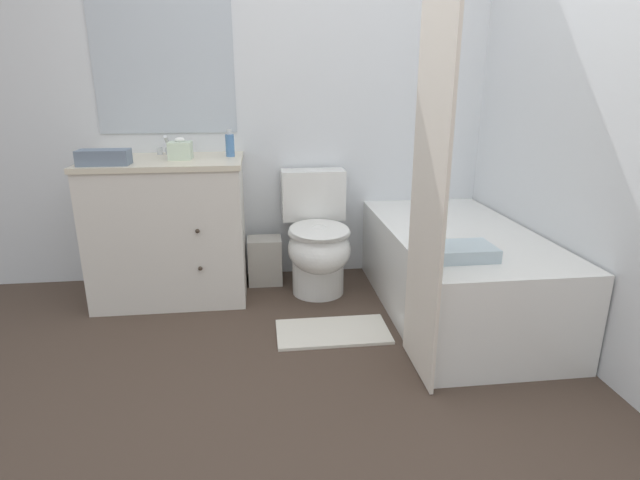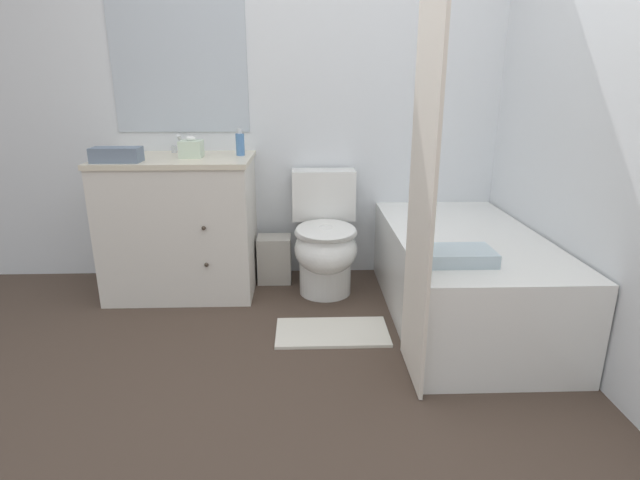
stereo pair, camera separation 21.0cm
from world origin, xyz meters
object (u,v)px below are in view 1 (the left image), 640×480
(soap_dispenser, at_px, (230,145))
(bath_towel_folded, at_px, (458,252))
(tissue_box, at_px, (180,150))
(toilet, at_px, (318,241))
(bath_mat, at_px, (333,332))
(hand_towel_folded, at_px, (104,157))
(wastebasket, at_px, (265,261))
(vanity_cabinet, at_px, (170,227))
(bathtub, at_px, (456,271))
(sink_faucet, at_px, (169,149))

(soap_dispenser, relative_size, bath_towel_folded, 0.49)
(tissue_box, distance_m, soap_dispenser, 0.29)
(toilet, relative_size, bath_towel_folded, 2.22)
(bath_mat, bearing_deg, hand_towel_folded, 159.14)
(wastebasket, height_order, soap_dispenser, soap_dispenser)
(vanity_cabinet, distance_m, soap_dispenser, 0.61)
(bathtub, bearing_deg, bath_mat, -165.64)
(bathtub, bearing_deg, bath_towel_folded, -113.10)
(tissue_box, relative_size, hand_towel_folded, 0.48)
(hand_towel_folded, bearing_deg, bathtub, -7.77)
(wastebasket, height_order, bath_mat, wastebasket)
(vanity_cabinet, distance_m, toilet, 0.89)
(vanity_cabinet, distance_m, bath_towel_folded, 1.69)
(tissue_box, bearing_deg, wastebasket, 15.67)
(vanity_cabinet, xyz_separation_m, wastebasket, (0.56, 0.12, -0.28))
(sink_faucet, relative_size, bathtub, 0.10)
(sink_faucet, relative_size, wastebasket, 0.47)
(vanity_cabinet, height_order, wastebasket, vanity_cabinet)
(soap_dispenser, xyz_separation_m, hand_towel_folded, (-0.65, -0.24, -0.03))
(soap_dispenser, bearing_deg, bathtub, -21.91)
(toilet, xyz_separation_m, bathtub, (0.74, -0.38, -0.09))
(sink_faucet, height_order, bathtub, sink_faucet)
(soap_dispenser, relative_size, bath_mat, 0.27)
(tissue_box, relative_size, bath_mat, 0.22)
(bathtub, distance_m, bath_mat, 0.79)
(sink_faucet, height_order, hand_towel_folded, sink_faucet)
(wastebasket, relative_size, tissue_box, 2.38)
(toilet, bearing_deg, wastebasket, 151.10)
(wastebasket, distance_m, bath_towel_folded, 1.38)
(sink_faucet, distance_m, soap_dispenser, 0.40)
(hand_towel_folded, bearing_deg, sink_faucet, 53.78)
(tissue_box, bearing_deg, hand_towel_folded, -154.75)
(wastebasket, height_order, hand_towel_folded, hand_towel_folded)
(wastebasket, height_order, bath_towel_folded, bath_towel_folded)
(wastebasket, bearing_deg, sink_faucet, 172.95)
(bath_towel_folded, bearing_deg, soap_dispenser, 138.47)
(toilet, xyz_separation_m, wastebasket, (-0.33, 0.18, -0.18))
(toilet, xyz_separation_m, bath_mat, (0.01, -0.57, -0.32))
(tissue_box, bearing_deg, vanity_cabinet, 172.12)
(sink_faucet, distance_m, tissue_box, 0.22)
(vanity_cabinet, xyz_separation_m, soap_dispenser, (0.38, 0.05, 0.48))
(toilet, height_order, bath_mat, toilet)
(toilet, relative_size, tissue_box, 5.72)
(hand_towel_folded, xyz_separation_m, bath_mat, (1.17, -0.45, -0.87))
(soap_dispenser, bearing_deg, hand_towel_folded, -159.51)
(vanity_cabinet, distance_m, hand_towel_folded, 0.56)
(toilet, bearing_deg, soap_dispenser, 166.93)
(bath_towel_folded, bearing_deg, vanity_cabinet, 148.35)
(bathtub, bearing_deg, tissue_box, 164.10)
(wastebasket, bearing_deg, hand_towel_folded, -159.89)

